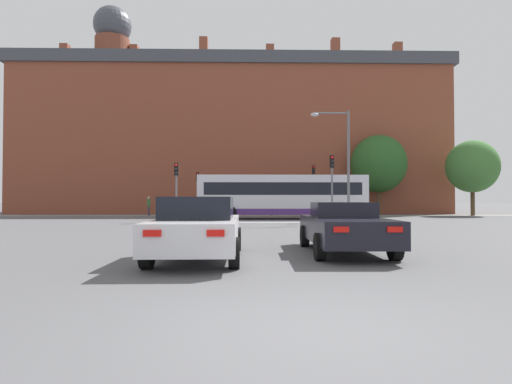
# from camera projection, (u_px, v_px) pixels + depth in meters

# --- Properties ---
(ground_plane) EXTENTS (400.00, 400.00, 0.00)m
(ground_plane) POSITION_uv_depth(u_px,v_px,m) (311.00, 334.00, 4.13)
(ground_plane) COLOR #545456
(stop_line_strip) EXTENTS (7.45, 0.30, 0.01)m
(stop_line_strip) POSITION_uv_depth(u_px,v_px,m) (259.00, 223.00, 24.73)
(stop_line_strip) COLOR silver
(stop_line_strip) RESTS_ON ground_plane
(far_pavement) EXTENTS (68.28, 2.50, 0.01)m
(far_pavement) POSITION_uv_depth(u_px,v_px,m) (255.00, 215.00, 36.37)
(far_pavement) COLOR gray
(far_pavement) RESTS_ON ground_plane
(brick_civic_building) EXTENTS (45.84, 12.45, 23.58)m
(brick_civic_building) POSITION_uv_depth(u_px,v_px,m) (232.00, 139.00, 45.68)
(brick_civic_building) COLOR brown
(brick_civic_building) RESTS_ON ground_plane
(car_saloon_left) EXTENTS (2.01, 4.75, 1.46)m
(car_saloon_left) POSITION_uv_depth(u_px,v_px,m) (199.00, 227.00, 9.51)
(car_saloon_left) COLOR silver
(car_saloon_left) RESTS_ON ground_plane
(car_roadster_right) EXTENTS (2.00, 4.56, 1.33)m
(car_roadster_right) POSITION_uv_depth(u_px,v_px,m) (344.00, 227.00, 10.55)
(car_roadster_right) COLOR black
(car_roadster_right) RESTS_ON ground_plane
(bus_crossing_lead) EXTENTS (12.37, 2.75, 3.23)m
(bus_crossing_lead) POSITION_uv_depth(u_px,v_px,m) (282.00, 196.00, 29.79)
(bus_crossing_lead) COLOR silver
(bus_crossing_lead) RESTS_ON ground_plane
(traffic_light_near_left) EXTENTS (0.26, 0.31, 3.79)m
(traffic_light_near_left) POSITION_uv_depth(u_px,v_px,m) (176.00, 182.00, 25.52)
(traffic_light_near_left) COLOR slate
(traffic_light_near_left) RESTS_ON ground_plane
(traffic_light_far_left) EXTENTS (0.26, 0.31, 3.90)m
(traffic_light_far_left) POSITION_uv_depth(u_px,v_px,m) (198.00, 186.00, 35.48)
(traffic_light_far_left) COLOR slate
(traffic_light_far_left) RESTS_ON ground_plane
(traffic_light_near_right) EXTENTS (0.26, 0.31, 4.30)m
(traffic_light_near_right) POSITION_uv_depth(u_px,v_px,m) (332.00, 177.00, 25.75)
(traffic_light_near_right) COLOR slate
(traffic_light_near_right) RESTS_ON ground_plane
(traffic_light_far_right) EXTENTS (0.26, 0.31, 4.54)m
(traffic_light_far_right) POSITION_uv_depth(u_px,v_px,m) (314.00, 182.00, 35.72)
(traffic_light_far_right) COLOR slate
(traffic_light_far_right) RESTS_ON ground_plane
(street_lamp_junction) EXTENTS (2.39, 0.36, 6.88)m
(street_lamp_junction) POSITION_uv_depth(u_px,v_px,m) (341.00, 153.00, 24.34)
(street_lamp_junction) COLOR slate
(street_lamp_junction) RESTS_ON ground_plane
(pedestrian_waiting) EXTENTS (0.28, 0.43, 1.74)m
(pedestrian_waiting) POSITION_uv_depth(u_px,v_px,m) (149.00, 204.00, 35.59)
(pedestrian_waiting) COLOR #333851
(pedestrian_waiting) RESTS_ON ground_plane
(pedestrian_walking_east) EXTENTS (0.33, 0.45, 1.65)m
(pedestrian_walking_east) POSITION_uv_depth(u_px,v_px,m) (194.00, 205.00, 36.19)
(pedestrian_walking_east) COLOR #333851
(pedestrian_walking_east) RESTS_ON ground_plane
(pedestrian_walking_west) EXTENTS (0.40, 0.46, 1.73)m
(pedestrian_walking_west) POSITION_uv_depth(u_px,v_px,m) (272.00, 204.00, 36.13)
(pedestrian_walking_west) COLOR brown
(pedestrian_walking_west) RESTS_ON ground_plane
(tree_by_building) EXTENTS (4.52, 4.52, 6.85)m
(tree_by_building) POSITION_uv_depth(u_px,v_px,m) (472.00, 167.00, 36.25)
(tree_by_building) COLOR #4C3823
(tree_by_building) RESTS_ON ground_plane
(tree_kerbside) EXTENTS (5.29, 5.29, 7.70)m
(tree_kerbside) POSITION_uv_depth(u_px,v_px,m) (378.00, 164.00, 38.51)
(tree_kerbside) COLOR #4C3823
(tree_kerbside) RESTS_ON ground_plane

